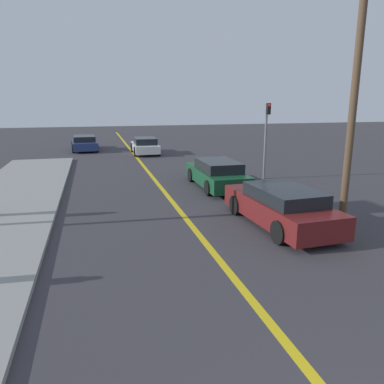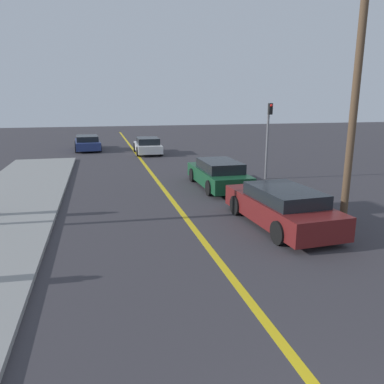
{
  "view_description": "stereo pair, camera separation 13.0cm",
  "coord_description": "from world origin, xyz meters",
  "px_view_note": "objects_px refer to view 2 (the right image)",
  "views": [
    {
      "loc": [
        -2.92,
        -1.3,
        3.95
      ],
      "look_at": [
        -0.02,
        9.73,
        1.16
      ],
      "focal_mm": 35.0,
      "sensor_mm": 36.0,
      "label": 1
    },
    {
      "loc": [
        -2.79,
        -1.33,
        3.95
      ],
      "look_at": [
        -0.02,
        9.73,
        1.16
      ],
      "focal_mm": 35.0,
      "sensor_mm": 36.0,
      "label": 2
    }
  ],
  "objects_px": {
    "car_ahead_center": "(218,174)",
    "utility_pole": "(354,109)",
    "car_parked_left_lot": "(87,143)",
    "car_far_distant": "(148,146)",
    "traffic_light": "(268,133)",
    "car_near_right_lane": "(281,207)"
  },
  "relations": [
    {
      "from": "car_ahead_center",
      "to": "utility_pole",
      "type": "distance_m",
      "value": 7.07
    },
    {
      "from": "car_parked_left_lot",
      "to": "car_far_distant",
      "type": "bearing_deg",
      "value": -39.96
    },
    {
      "from": "traffic_light",
      "to": "utility_pole",
      "type": "bearing_deg",
      "value": -93.9
    },
    {
      "from": "car_near_right_lane",
      "to": "car_parked_left_lot",
      "type": "bearing_deg",
      "value": 103.67
    },
    {
      "from": "traffic_light",
      "to": "utility_pole",
      "type": "relative_size",
      "value": 0.52
    },
    {
      "from": "car_near_right_lane",
      "to": "car_ahead_center",
      "type": "bearing_deg",
      "value": 89.22
    },
    {
      "from": "car_far_distant",
      "to": "traffic_light",
      "type": "relative_size",
      "value": 1.1
    },
    {
      "from": "car_near_right_lane",
      "to": "utility_pole",
      "type": "xyz_separation_m",
      "value": [
        2.27,
        -0.1,
        3.05
      ]
    },
    {
      "from": "traffic_light",
      "to": "utility_pole",
      "type": "xyz_separation_m",
      "value": [
        -0.48,
        -7.06,
        1.32
      ]
    },
    {
      "from": "utility_pole",
      "to": "car_ahead_center",
      "type": "bearing_deg",
      "value": 113.11
    },
    {
      "from": "car_ahead_center",
      "to": "car_near_right_lane",
      "type": "bearing_deg",
      "value": -87.69
    },
    {
      "from": "car_parked_left_lot",
      "to": "utility_pole",
      "type": "bearing_deg",
      "value": -71.1
    },
    {
      "from": "car_far_distant",
      "to": "traffic_light",
      "type": "height_order",
      "value": "traffic_light"
    },
    {
      "from": "car_ahead_center",
      "to": "car_parked_left_lot",
      "type": "height_order",
      "value": "car_ahead_center"
    },
    {
      "from": "car_far_distant",
      "to": "car_parked_left_lot",
      "type": "relative_size",
      "value": 0.89
    },
    {
      "from": "car_ahead_center",
      "to": "traffic_light",
      "type": "height_order",
      "value": "traffic_light"
    },
    {
      "from": "car_near_right_lane",
      "to": "car_ahead_center",
      "type": "distance_m",
      "value": 5.77
    },
    {
      "from": "car_far_distant",
      "to": "utility_pole",
      "type": "height_order",
      "value": "utility_pole"
    },
    {
      "from": "car_far_distant",
      "to": "utility_pole",
      "type": "xyz_separation_m",
      "value": [
        4.2,
        -18.05,
        3.08
      ]
    },
    {
      "from": "car_near_right_lane",
      "to": "utility_pole",
      "type": "bearing_deg",
      "value": -5.68
    },
    {
      "from": "car_ahead_center",
      "to": "car_far_distant",
      "type": "distance_m",
      "value": 12.31
    },
    {
      "from": "car_ahead_center",
      "to": "traffic_light",
      "type": "distance_m",
      "value": 3.65
    }
  ]
}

